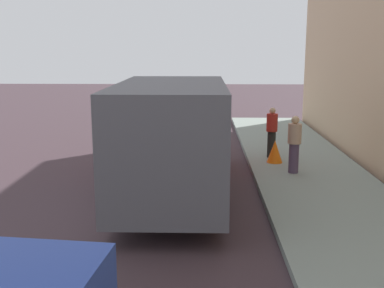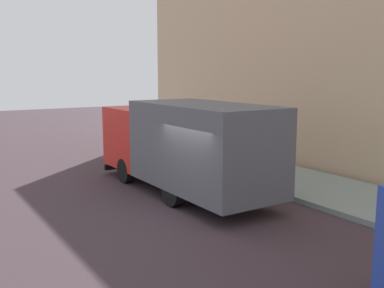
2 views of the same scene
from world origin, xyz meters
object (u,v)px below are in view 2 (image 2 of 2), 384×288
at_px(pedestrian_walking, 200,140).
at_px(large_utility_truck, 184,143).
at_px(pedestrian_standing, 235,145).
at_px(traffic_cone_orange, 209,154).

bearing_deg(pedestrian_walking, large_utility_truck, 10.17).
height_order(large_utility_truck, pedestrian_standing, large_utility_truck).
bearing_deg(traffic_cone_orange, pedestrian_walking, 91.17).
distance_m(pedestrian_walking, pedestrian_standing, 2.04).
distance_m(pedestrian_standing, traffic_cone_orange, 1.44).
relative_size(pedestrian_walking, traffic_cone_orange, 2.34).
relative_size(pedestrian_standing, traffic_cone_orange, 2.35).
bearing_deg(pedestrian_walking, pedestrian_standing, 61.49).
relative_size(pedestrian_walking, pedestrian_standing, 0.99).
distance_m(large_utility_truck, pedestrian_walking, 4.81).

